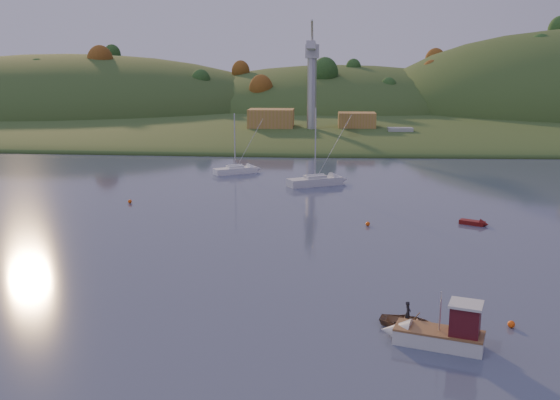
# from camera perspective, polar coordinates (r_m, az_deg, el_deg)

# --- Properties ---
(ground) EXTENTS (500.00, 500.00, 0.00)m
(ground) POSITION_cam_1_polar(r_m,az_deg,el_deg) (35.49, -4.88, -17.47)
(ground) COLOR #343855
(ground) RESTS_ON ground
(far_shore) EXTENTS (620.00, 220.00, 1.50)m
(far_shore) POSITION_cam_1_polar(r_m,az_deg,el_deg) (261.09, 2.96, 8.28)
(far_shore) COLOR #28441B
(far_shore) RESTS_ON ground
(shore_slope) EXTENTS (640.00, 150.00, 7.00)m
(shore_slope) POSITION_cam_1_polar(r_m,az_deg,el_deg) (196.30, 2.58, 7.01)
(shore_slope) COLOR #28441B
(shore_slope) RESTS_ON ground
(hill_left) EXTENTS (170.00, 140.00, 44.00)m
(hill_left) POSITION_cam_1_polar(r_m,az_deg,el_deg) (249.89, -18.48, 7.51)
(hill_left) COLOR #28441B
(hill_left) RESTS_ON ground
(hill_center) EXTENTS (140.00, 120.00, 36.00)m
(hill_center) POSITION_cam_1_polar(r_m,az_deg,el_deg) (241.14, 5.27, 7.93)
(hill_center) COLOR #28441B
(hill_center) RESTS_ON ground
(hillside_trees) EXTENTS (280.00, 50.00, 32.00)m
(hillside_trees) POSITION_cam_1_polar(r_m,az_deg,el_deg) (216.22, 2.72, 7.48)
(hillside_trees) COLOR #163E18
(hillside_trees) RESTS_ON ground
(wharf) EXTENTS (42.00, 16.00, 2.40)m
(wharf) POSITION_cam_1_polar(r_m,az_deg,el_deg) (153.32, 4.03, 6.01)
(wharf) COLOR slate
(wharf) RESTS_ON ground
(shed_west) EXTENTS (11.00, 8.00, 4.80)m
(shed_west) POSITION_cam_1_polar(r_m,az_deg,el_deg) (154.53, -0.81, 7.42)
(shed_west) COLOR #A87E38
(shed_west) RESTS_ON wharf
(shed_east) EXTENTS (9.00, 7.00, 4.00)m
(shed_east) POSITION_cam_1_polar(r_m,az_deg,el_deg) (155.21, 7.03, 7.21)
(shed_east) COLOR #A87E38
(shed_east) RESTS_ON wharf
(dock_crane) EXTENTS (3.20, 28.00, 20.30)m
(dock_crane) POSITION_cam_1_polar(r_m,az_deg,el_deg) (148.87, 2.94, 12.00)
(dock_crane) COLOR #B7B7BC
(dock_crane) RESTS_ON wharf
(fishing_boat) EXTENTS (6.82, 3.98, 4.16)m
(fishing_boat) POSITION_cam_1_polar(r_m,az_deg,el_deg) (41.85, 13.75, -11.58)
(fishing_boat) COLOR silver
(fishing_boat) RESTS_ON ground
(sailboat_near) EXTENTS (7.25, 5.56, 9.95)m
(sailboat_near) POSITION_cam_1_polar(r_m,az_deg,el_deg) (103.99, -4.12, 2.79)
(sailboat_near) COLOR white
(sailboat_near) RESTS_ON ground
(sailboat_far) EXTENTS (8.55, 6.06, 11.56)m
(sailboat_far) POSITION_cam_1_polar(r_m,az_deg,el_deg) (93.47, 3.22, 1.79)
(sailboat_far) COLOR silver
(sailboat_far) RESTS_ON ground
(canoe) EXTENTS (4.31, 3.56, 0.77)m
(canoe) POSITION_cam_1_polar(r_m,az_deg,el_deg) (44.32, 11.58, -10.84)
(canoe) COLOR #8C6A4D
(canoe) RESTS_ON ground
(paddler) EXTENTS (0.52, 0.66, 1.59)m
(paddler) POSITION_cam_1_polar(r_m,az_deg,el_deg) (44.16, 11.60, -10.36)
(paddler) COLOR black
(paddler) RESTS_ON ground
(red_tender) EXTENTS (3.34, 2.50, 1.09)m
(red_tender) POSITION_cam_1_polar(r_m,az_deg,el_deg) (73.49, 17.63, -2.04)
(red_tender) COLOR #63100E
(red_tender) RESTS_ON ground
(work_vessel) EXTENTS (13.60, 5.24, 3.46)m
(work_vessel) POSITION_cam_1_polar(r_m,az_deg,el_deg) (149.40, 10.90, 5.67)
(work_vessel) COLOR slate
(work_vessel) RESTS_ON ground
(buoy_0) EXTENTS (0.50, 0.50, 0.50)m
(buoy_0) POSITION_cam_1_polar(r_m,az_deg,el_deg) (46.18, 20.39, -10.61)
(buoy_0) COLOR #F8540D
(buoy_0) RESTS_ON ground
(buoy_1) EXTENTS (0.50, 0.50, 0.50)m
(buoy_1) POSITION_cam_1_polar(r_m,az_deg,el_deg) (70.41, 8.03, -2.17)
(buoy_1) COLOR #F8540D
(buoy_1) RESTS_ON ground
(buoy_2) EXTENTS (0.50, 0.50, 0.50)m
(buoy_2) POSITION_cam_1_polar(r_m,az_deg,el_deg) (83.51, -13.57, -0.13)
(buoy_2) COLOR #F8540D
(buoy_2) RESTS_ON ground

